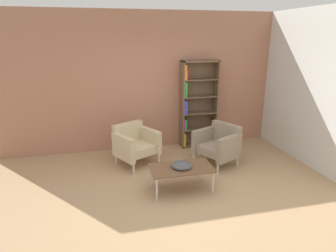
{
  "coord_description": "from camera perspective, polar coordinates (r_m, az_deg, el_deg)",
  "views": [
    {
      "loc": [
        -1.01,
        -3.71,
        2.4
      ],
      "look_at": [
        0.07,
        0.84,
        0.95
      ],
      "focal_mm": 31.28,
      "sensor_mm": 36.0,
      "label": 1
    }
  ],
  "objects": [
    {
      "name": "armchair_corner_red",
      "position": [
        5.66,
        -6.47,
        -3.42
      ],
      "size": [
        0.93,
        0.91,
        0.78
      ],
      "rotation": [
        0.0,
        0.0,
        0.51
      ],
      "color": "#C6B289",
      "rests_on": "ground_plane"
    },
    {
      "name": "brick_back_panel",
      "position": [
        6.33,
        -4.09,
        8.54
      ],
      "size": [
        6.4,
        0.12,
        2.9
      ],
      "primitive_type": "cube",
      "color": "#A87056",
      "rests_on": "ground_plane"
    },
    {
      "name": "armchair_by_bookshelf",
      "position": [
        5.7,
        9.78,
        -3.44
      ],
      "size": [
        0.9,
        0.93,
        0.78
      ],
      "rotation": [
        0.0,
        0.0,
        -1.09
      ],
      "color": "gray",
      "rests_on": "ground_plane"
    },
    {
      "name": "plaster_right_partition",
      "position": [
        5.87,
        28.28,
        5.86
      ],
      "size": [
        0.12,
        5.2,
        2.9
      ],
      "primitive_type": "cube",
      "color": "silver",
      "rests_on": "ground_plane"
    },
    {
      "name": "coffee_table_low",
      "position": [
        4.71,
        2.66,
        -8.38
      ],
      "size": [
        1.0,
        0.56,
        0.4
      ],
      "color": "brown",
      "rests_on": "ground_plane"
    },
    {
      "name": "decorative_bowl",
      "position": [
        4.68,
        2.67,
        -7.64
      ],
      "size": [
        0.32,
        0.32,
        0.05
      ],
      "color": "#4C4C51",
      "rests_on": "coffee_table_low"
    },
    {
      "name": "ground_plane",
      "position": [
        4.53,
        1.63,
        -14.75
      ],
      "size": [
        8.32,
        8.32,
        0.0
      ],
      "primitive_type": "plane",
      "color": "tan"
    },
    {
      "name": "bookshelf_tall",
      "position": [
        6.48,
        5.53,
        4.29
      ],
      "size": [
        0.8,
        0.3,
        1.9
      ],
      "color": "brown",
      "rests_on": "ground_plane"
    }
  ]
}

